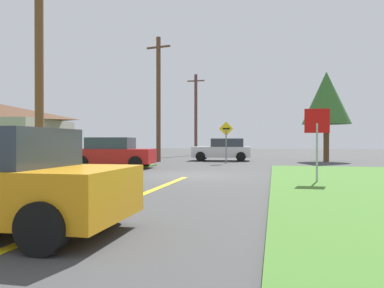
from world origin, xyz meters
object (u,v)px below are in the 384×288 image
object	(u,v)px
parked_car_near_building	(113,153)
utility_pole_mid	(158,98)
utility_pole_far	(196,114)
utility_pole_near	(39,55)
direction_sign	(226,137)
stop_sign	(317,131)
oak_tree_left	(326,98)
car_approaching_junction	(223,150)

from	to	relation	value
parked_car_near_building	utility_pole_mid	world-z (taller)	utility_pole_mid
utility_pole_mid	utility_pole_far	xyz separation A→B (m)	(0.02, 12.93, -0.20)
parked_car_near_building	utility_pole_near	size ratio (longest dim) A/B	0.48
parked_car_near_building	utility_pole_far	bearing A→B (deg)	84.49
utility_pole_near	direction_sign	world-z (taller)	utility_pole_near
stop_sign	utility_pole_near	xyz separation A→B (m)	(-9.86, -0.70, 2.83)
utility_pole_far	oak_tree_left	size ratio (longest dim) A/B	1.30
stop_sign	direction_sign	xyz separation A→B (m)	(-4.41, 11.18, -0.11)
utility_pole_near	utility_pole_far	distance (m)	25.86
parked_car_near_building	utility_pole_mid	xyz separation A→B (m)	(0.47, 6.59, 3.63)
utility_pole_near	car_approaching_junction	bearing A→B (deg)	72.50
utility_pole_far	direction_sign	distance (m)	15.01
utility_pole_far	oak_tree_left	world-z (taller)	utility_pole_far
utility_pole_near	utility_pole_far	bearing A→B (deg)	88.62
car_approaching_junction	utility_pole_near	size ratio (longest dim) A/B	0.48
utility_pole_far	direction_sign	xyz separation A→B (m)	(4.83, -13.98, -2.57)
car_approaching_junction	utility_pole_near	distance (m)	16.42
car_approaching_junction	utility_pole_mid	bearing A→B (deg)	24.49
stop_sign	direction_sign	distance (m)	12.02
utility_pole_mid	parked_car_near_building	bearing A→B (deg)	-94.09
utility_pole_near	utility_pole_far	size ratio (longest dim) A/B	1.09
stop_sign	parked_car_near_building	world-z (taller)	stop_sign
utility_pole_mid	utility_pole_far	bearing A→B (deg)	89.93
utility_pole_mid	oak_tree_left	distance (m)	11.84
utility_pole_near	direction_sign	distance (m)	13.39
parked_car_near_building	oak_tree_left	xyz separation A→B (m)	(11.93, 9.55, 3.66)
stop_sign	parked_car_near_building	bearing A→B (deg)	-29.93
stop_sign	utility_pole_far	xyz separation A→B (m)	(-9.23, 25.15, 2.46)
car_approaching_junction	direction_sign	bearing A→B (deg)	96.51
car_approaching_junction	utility_pole_mid	distance (m)	6.01
oak_tree_left	utility_pole_near	bearing A→B (deg)	-127.23
stop_sign	direction_sign	bearing A→B (deg)	-68.29
utility_pole_near	utility_pole_mid	world-z (taller)	utility_pole_near
stop_sign	car_approaching_junction	size ratio (longest dim) A/B	0.58
car_approaching_junction	parked_car_near_building	size ratio (longest dim) A/B	1.01
utility_pole_near	utility_pole_far	world-z (taller)	utility_pole_near
parked_car_near_building	direction_sign	size ratio (longest dim) A/B	1.60
utility_pole_mid	stop_sign	bearing A→B (deg)	-52.89
stop_sign	utility_pole_near	world-z (taller)	utility_pole_near
parked_car_near_building	utility_pole_far	size ratio (longest dim) A/B	0.52
utility_pole_far	direction_sign	world-z (taller)	utility_pole_far
parked_car_near_building	utility_pole_near	xyz separation A→B (m)	(-0.14, -6.34, 3.80)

